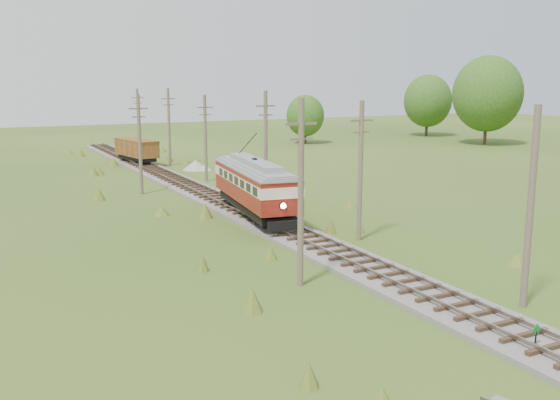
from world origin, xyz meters
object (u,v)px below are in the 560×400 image
gravel_pile (197,165)px  streetcar (255,183)px  switch_marker (536,335)px  gondola (137,149)px

gravel_pile → streetcar: bearing=-100.7°
streetcar → gravel_pile: streetcar is taller
switch_marker → gravel_pile: 50.67m
switch_marker → gravel_pile: size_ratio=0.34×
switch_marker → streetcar: size_ratio=0.09×
gondola → gravel_pile: 8.70m
streetcar → gondola: size_ratio=1.63×
streetcar → gondola: (0.00, 32.80, -0.74)m
gondola → gravel_pile: gondola is taller
streetcar → gravel_pile: bearing=87.6°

